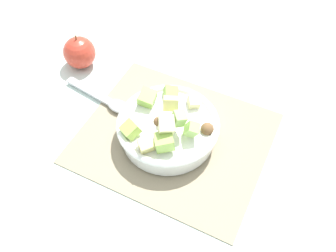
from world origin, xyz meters
TOP-DOWN VIEW (x-y plane):
  - ground_plane at (0.00, 0.00)m, footprint 2.40×2.40m
  - placemat at (0.00, 0.00)m, footprint 0.40×0.35m
  - salad_bowl at (-0.01, -0.01)m, footprint 0.22×0.22m
  - serving_spoon at (-0.19, 0.02)m, footprint 0.19×0.06m
  - whole_apple at (-0.32, 0.11)m, footprint 0.08×0.08m

SIDE VIEW (x-z plane):
  - ground_plane at x=0.00m, z-range 0.00..0.00m
  - placemat at x=0.00m, z-range 0.00..0.01m
  - serving_spoon at x=-0.19m, z-range 0.00..0.02m
  - salad_bowl at x=-0.01m, z-range -0.02..0.09m
  - whole_apple at x=-0.32m, z-range -0.01..0.09m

